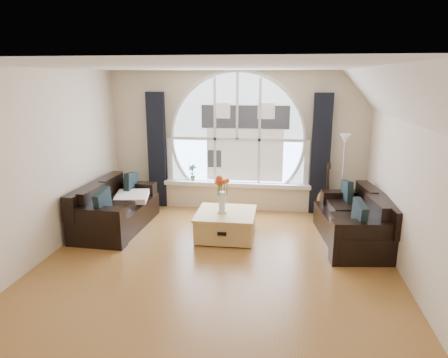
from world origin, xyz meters
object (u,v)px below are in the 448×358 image
vase_flowers (222,189)px  potted_plant (192,173)px  guitar (327,189)px  sofa_left (116,206)px  floor_lamp (342,178)px  sofa_right (355,218)px  coffee_chest (226,223)px

vase_flowers → potted_plant: size_ratio=2.11×
vase_flowers → guitar: vase_flowers is taller
sofa_left → vase_flowers: size_ratio=2.60×
sofa_left → floor_lamp: (3.92, 0.99, 0.40)m
sofa_right → floor_lamp: size_ratio=1.13×
vase_flowers → floor_lamp: (2.04, 1.14, -0.02)m
coffee_chest → potted_plant: bearing=120.0°
sofa_right → coffee_chest: sofa_right is taller
sofa_left → sofa_right: size_ratio=1.00×
vase_flowers → potted_plant: vase_flowers is taller
potted_plant → coffee_chest: bearing=-59.5°
sofa_left → sofa_right: 3.99m
sofa_right → coffee_chest: bearing=174.5°
vase_flowers → potted_plant: (-0.83, 1.52, -0.10)m
floor_lamp → potted_plant: 2.89m
coffee_chest → floor_lamp: (1.98, 1.12, 0.57)m
sofa_left → guitar: guitar is taller
sofa_left → vase_flowers: (1.88, -0.15, 0.42)m
sofa_right → guitar: guitar is taller
guitar → floor_lamp: bearing=-49.7°
sofa_left → coffee_chest: (1.94, -0.13, -0.17)m
sofa_right → potted_plant: size_ratio=5.46×
vase_flowers → coffee_chest: bearing=13.6°
sofa_left → potted_plant: potted_plant is taller
sofa_right → coffee_chest: (-2.05, -0.08, -0.17)m
sofa_left → coffee_chest: sofa_left is taller
guitar → sofa_left: bearing=-171.7°
floor_lamp → potted_plant: size_ratio=4.81×
coffee_chest → guitar: guitar is taller
coffee_chest → potted_plant: (-0.89, 1.51, 0.48)m
vase_flowers → floor_lamp: 2.34m
sofa_right → vase_flowers: 2.16m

